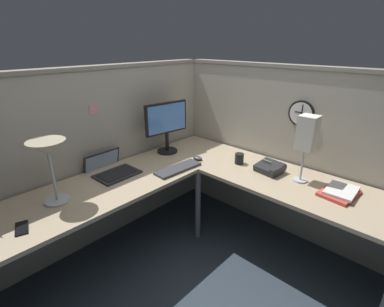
# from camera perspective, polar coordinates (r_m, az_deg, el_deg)

# --- Properties ---
(ground_plane) EXTENTS (6.80, 6.80, 0.00)m
(ground_plane) POSITION_cam_1_polar(r_m,az_deg,el_deg) (2.67, 1.43, -19.42)
(ground_plane) COLOR #2D3842
(cubicle_wall_back) EXTENTS (2.57, 0.12, 1.58)m
(cubicle_wall_back) POSITION_cam_1_polar(r_m,az_deg,el_deg) (2.65, -18.09, -0.64)
(cubicle_wall_back) COLOR #A8A393
(cubicle_wall_back) RESTS_ON ground
(cubicle_wall_right) EXTENTS (0.12, 2.37, 1.58)m
(cubicle_wall_right) POSITION_cam_1_polar(r_m,az_deg,el_deg) (2.78, 17.82, 0.41)
(cubicle_wall_right) COLOR #A8A393
(cubicle_wall_right) RESTS_ON ground
(desk) EXTENTS (2.35, 2.15, 0.73)m
(desk) POSITION_cam_1_polar(r_m,az_deg,el_deg) (2.18, -0.04, -9.32)
(desk) COLOR tan
(desk) RESTS_ON ground
(monitor) EXTENTS (0.46, 0.20, 0.50)m
(monitor) POSITION_cam_1_polar(r_m,az_deg,el_deg) (2.72, -5.22, 6.09)
(monitor) COLOR black
(monitor) RESTS_ON desk
(laptop) EXTENTS (0.35, 0.39, 0.22)m
(laptop) POSITION_cam_1_polar(r_m,az_deg,el_deg) (2.47, -16.28, -3.07)
(laptop) COLOR #232326
(laptop) RESTS_ON desk
(keyboard) EXTENTS (0.44, 0.17, 0.02)m
(keyboard) POSITION_cam_1_polar(r_m,az_deg,el_deg) (2.42, -2.85, -3.09)
(keyboard) COLOR #38383D
(keyboard) RESTS_ON desk
(computer_mouse) EXTENTS (0.06, 0.10, 0.03)m
(computer_mouse) POSITION_cam_1_polar(r_m,az_deg,el_deg) (2.61, 1.13, -0.91)
(computer_mouse) COLOR #38383D
(computer_mouse) RESTS_ON desk
(desk_lamp_dome) EXTENTS (0.24, 0.24, 0.44)m
(desk_lamp_dome) POSITION_cam_1_polar(r_m,az_deg,el_deg) (2.03, -27.29, 0.16)
(desk_lamp_dome) COLOR #B7BABF
(desk_lamp_dome) RESTS_ON desk
(cell_phone) EXTENTS (0.11, 0.16, 0.01)m
(cell_phone) POSITION_cam_1_polar(r_m,az_deg,el_deg) (1.98, -31.40, -12.85)
(cell_phone) COLOR black
(cell_phone) RESTS_ON desk
(office_phone) EXTENTS (0.22, 0.23, 0.11)m
(office_phone) POSITION_cam_1_polar(r_m,az_deg,el_deg) (2.45, 15.65, -2.89)
(office_phone) COLOR #232326
(office_phone) RESTS_ON desk
(book_stack) EXTENTS (0.30, 0.24, 0.04)m
(book_stack) POSITION_cam_1_polar(r_m,az_deg,el_deg) (2.30, 27.92, -6.94)
(book_stack) COLOR #BF3F38
(book_stack) RESTS_ON desk
(desk_lamp_paper) EXTENTS (0.13, 0.13, 0.53)m
(desk_lamp_paper) POSITION_cam_1_polar(r_m,az_deg,el_deg) (2.25, 22.41, 3.55)
(desk_lamp_paper) COLOR #B7BABF
(desk_lamp_paper) RESTS_ON desk
(coffee_mug) EXTENTS (0.08, 0.08, 0.10)m
(coffee_mug) POSITION_cam_1_polar(r_m,az_deg,el_deg) (2.55, 9.61, -1.03)
(coffee_mug) COLOR black
(coffee_mug) RESTS_ON desk
(wall_clock) EXTENTS (0.04, 0.22, 0.22)m
(wall_clock) POSITION_cam_1_polar(r_m,az_deg,el_deg) (2.56, 21.40, 7.63)
(wall_clock) COLOR black
(pinned_note_leftmost) EXTENTS (0.07, 0.00, 0.09)m
(pinned_note_leftmost) POSITION_cam_1_polar(r_m,az_deg,el_deg) (2.46, -19.44, 8.41)
(pinned_note_leftmost) COLOR pink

